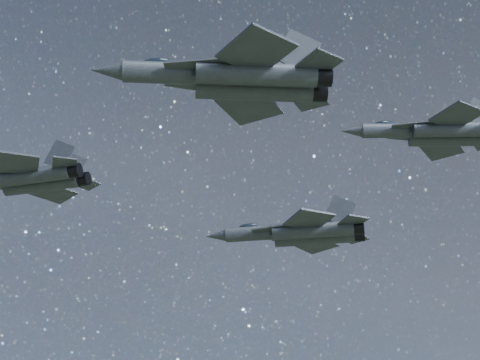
{
  "coord_description": "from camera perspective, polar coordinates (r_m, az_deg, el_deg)",
  "views": [
    {
      "loc": [
        3.46,
        -64.99,
        110.08
      ],
      "look_at": [
        -1.67,
        -1.83,
        141.68
      ],
      "focal_mm": 55.0,
      "sensor_mm": 36.0,
      "label": 1
    }
  ],
  "objects": [
    {
      "name": "jet_lead",
      "position": [
        75.53,
        -16.29,
        0.05
      ],
      "size": [
        16.98,
        11.72,
        4.26
      ],
      "rotation": [
        0.0,
        0.0,
        -0.18
      ],
      "color": "#30353C"
    },
    {
      "name": "jet_left",
      "position": [
        87.42,
        4.7,
        -4.07
      ],
      "size": [
        19.87,
        13.97,
        5.02
      ],
      "rotation": [
        0.0,
        0.0,
        -0.09
      ],
      "color": "#30353C"
    },
    {
      "name": "jet_right",
      "position": [
        58.69,
        -0.34,
        7.91
      ],
      "size": [
        19.91,
        13.83,
        5.0
      ],
      "rotation": [
        0.0,
        0.0,
        0.15
      ],
      "color": "#30353C"
    },
    {
      "name": "jet_slot",
      "position": [
        71.07,
        15.08,
        3.6
      ],
      "size": [
        15.61,
        11.02,
        3.95
      ],
      "rotation": [
        0.0,
        0.0,
        0.07
      ],
      "color": "#30353C"
    }
  ]
}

